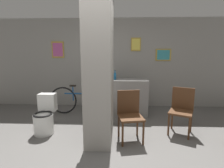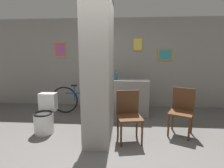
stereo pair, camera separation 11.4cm
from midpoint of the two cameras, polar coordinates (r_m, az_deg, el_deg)
ground_plane at (r=3.06m, az=-1.97°, el=-21.23°), size 14.00×14.00×0.00m
wall_back at (r=5.25m, az=1.11°, el=6.82°), size 8.00×0.09×2.60m
pillar_center at (r=3.26m, az=-3.06°, el=4.92°), size 0.48×1.24×2.60m
counter_shelf at (r=4.53m, az=4.31°, el=-4.43°), size 1.29×0.44×0.93m
toilet at (r=3.85m, az=-20.19°, el=-9.89°), size 0.38×0.54×0.77m
chair_near_pillar at (r=3.27m, az=6.51°, el=-9.44°), size 0.49×0.49×0.91m
chair_by_doorway at (r=3.76m, az=22.68°, el=-7.56°), size 0.57×0.57×0.91m
bicycle at (r=4.69m, az=-8.21°, el=-5.13°), size 1.81×0.42×0.78m
bottle_tall at (r=4.45m, az=0.57°, el=3.10°), size 0.08×0.08×0.34m
bottle_short at (r=4.43m, az=2.02°, el=2.64°), size 0.07×0.07×0.25m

